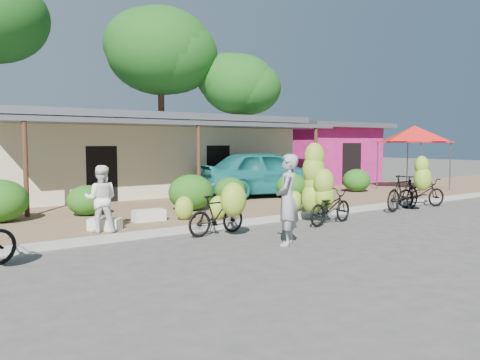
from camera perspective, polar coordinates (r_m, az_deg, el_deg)
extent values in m
plane|color=#413F3D|center=(11.72, 10.04, -6.40)|extent=(100.00, 100.00, 0.00)
cube|color=brown|center=(15.61, -3.01, -3.37)|extent=(60.00, 6.00, 0.12)
cube|color=#A8A399|center=(13.18, 3.89, -4.79)|extent=(60.00, 0.25, 0.15)
cube|color=beige|center=(20.81, -11.76, 2.64)|extent=(12.00, 6.00, 3.10)
cube|color=slate|center=(20.83, -11.84, 7.25)|extent=(13.00, 7.00, 0.25)
cube|color=black|center=(18.16, -8.09, 1.00)|extent=(1.40, 0.12, 2.20)
cube|color=slate|center=(17.20, -6.58, 6.82)|extent=(13.00, 2.00, 0.15)
cylinder|color=#4B2D1E|center=(14.49, -24.66, 1.03)|extent=(0.14, 0.14, 2.85)
cylinder|color=#4B2D1E|center=(16.42, -5.05, 1.79)|extent=(0.14, 0.14, 2.85)
cylinder|color=#4B2D1E|center=(19.80, 9.18, 2.22)|extent=(0.14, 0.14, 2.85)
cube|color=#D0207A|center=(26.72, 9.47, 2.98)|extent=(5.00, 5.00, 3.00)
cube|color=slate|center=(26.73, 9.52, 6.46)|extent=(6.00, 6.00, 0.25)
cube|color=black|center=(25.04, 13.37, 1.89)|extent=(1.40, 0.12, 2.20)
cylinder|color=#4B2D1E|center=(27.31, -9.57, 8.04)|extent=(0.36, 0.36, 7.80)
ellipsoid|color=#173F0F|center=(27.74, -9.67, 15.20)|extent=(6.09, 6.09, 4.87)
ellipsoid|color=#173F0F|center=(27.86, -10.92, 15.77)|extent=(5.17, 5.17, 4.14)
cylinder|color=#4B2D1E|center=(27.53, -0.14, 6.12)|extent=(0.36, 0.36, 5.92)
ellipsoid|color=#173F0F|center=(27.72, -0.14, 11.56)|extent=(4.36, 4.36, 3.49)
ellipsoid|color=#173F0F|center=(27.73, -1.38, 12.18)|extent=(3.70, 3.70, 2.96)
ellipsoid|color=#155513|center=(14.19, -18.18, -2.37)|extent=(1.12, 1.01, 0.87)
ellipsoid|color=#155513|center=(14.56, -5.99, -1.51)|extent=(1.43, 1.29, 1.12)
ellipsoid|color=#155513|center=(16.43, -1.22, -1.21)|extent=(1.13, 1.02, 0.88)
ellipsoid|color=#155513|center=(17.70, 6.29, -0.71)|extent=(1.21, 1.09, 0.95)
ellipsoid|color=#155513|center=(20.64, 14.02, -0.04)|extent=(1.25, 1.12, 0.97)
cylinder|color=#59595E|center=(20.83, 21.12, 1.39)|extent=(0.05, 0.05, 2.10)
cylinder|color=#59595E|center=(22.69, 24.24, 1.53)|extent=(0.05, 0.05, 2.10)
cylinder|color=#59595E|center=(22.14, 16.40, 1.68)|extent=(0.05, 0.05, 2.10)
cylinder|color=#59595E|center=(23.89, 19.72, 1.80)|extent=(0.05, 0.05, 2.10)
cube|color=red|center=(22.34, 20.45, 4.37)|extent=(2.40, 2.40, 0.06)
cone|color=red|center=(22.34, 20.48, 5.35)|extent=(3.50, 3.50, 0.70)
imported|color=black|center=(11.25, -2.86, -4.28)|extent=(1.64, 0.57, 0.97)
ellipsoid|color=#90BC2F|center=(10.68, -0.81, -2.40)|extent=(0.63, 0.53, 0.78)
imported|color=black|center=(12.93, 10.96, -3.25)|extent=(1.89, 0.94, 0.95)
ellipsoid|color=#90BC2F|center=(13.18, 8.87, -2.15)|extent=(0.69, 0.58, 0.86)
ellipsoid|color=#90BC2F|center=(13.22, 9.15, -0.44)|extent=(0.68, 0.58, 0.85)
ellipsoid|color=#90BC2F|center=(13.13, 8.97, 1.28)|extent=(0.67, 0.57, 0.84)
ellipsoid|color=#90BC2F|center=(13.14, 9.06, 2.90)|extent=(0.60, 0.51, 0.75)
ellipsoid|color=#90BC2F|center=(13.01, 10.25, -2.02)|extent=(0.59, 0.50, 0.74)
ellipsoid|color=#90BC2F|center=(12.94, 10.18, -0.28)|extent=(0.60, 0.51, 0.75)
imported|color=black|center=(16.12, 19.27, -1.48)|extent=(2.01, 0.80, 1.18)
ellipsoid|color=#90BC2F|center=(15.78, 21.39, 0.14)|extent=(0.60, 0.51, 0.75)
ellipsoid|color=#90BC2F|center=(15.78, 21.27, 1.68)|extent=(0.48, 0.41, 0.61)
imported|color=black|center=(17.20, 21.19, -1.47)|extent=(2.01, 1.17, 1.00)
ellipsoid|color=#90BC2F|center=(12.81, -6.83, -3.40)|extent=(0.52, 0.44, 0.65)
ellipsoid|color=#90BC2F|center=(12.83, -2.69, -3.37)|extent=(0.52, 0.44, 0.65)
ellipsoid|color=#90BC2F|center=(14.41, 6.70, -2.57)|extent=(0.50, 0.43, 0.63)
cube|color=white|center=(12.82, -11.05, -4.24)|extent=(0.86, 0.41, 0.30)
cube|color=white|center=(11.74, -16.14, -5.20)|extent=(0.80, 0.79, 0.28)
imported|color=gray|center=(10.15, 5.80, -2.41)|extent=(0.85, 0.83, 1.97)
imported|color=white|center=(11.39, -16.60, -2.22)|extent=(0.95, 0.87, 1.58)
imported|color=#17696A|center=(18.35, 3.14, 0.85)|extent=(5.67, 3.30, 1.81)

